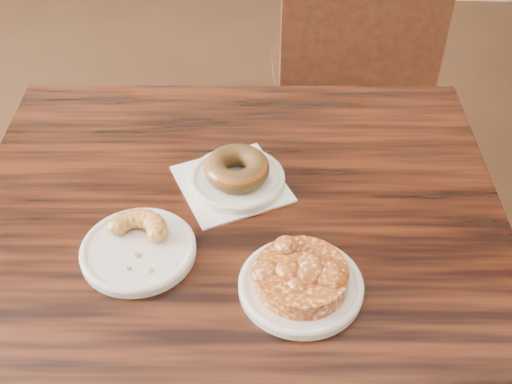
{
  "coord_description": "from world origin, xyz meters",
  "views": [
    {
      "loc": [
        0.21,
        -0.59,
        1.47
      ],
      "look_at": [
        0.18,
        0.14,
        0.8
      ],
      "focal_mm": 45.0,
      "sensor_mm": 36.0,
      "label": 1
    }
  ],
  "objects_px": {
    "chair_far": "(344,82)",
    "apple_fritter": "(302,273)",
    "glazed_donut": "(237,168)",
    "cruller_fragment": "(137,241)",
    "cafe_table": "(239,375)"
  },
  "relations": [
    {
      "from": "cruller_fragment",
      "to": "glazed_donut",
      "type": "bearing_deg",
      "value": 49.96
    },
    {
      "from": "glazed_donut",
      "to": "cruller_fragment",
      "type": "height_order",
      "value": "glazed_donut"
    },
    {
      "from": "apple_fritter",
      "to": "cruller_fragment",
      "type": "distance_m",
      "value": 0.25
    },
    {
      "from": "chair_far",
      "to": "glazed_donut",
      "type": "xyz_separation_m",
      "value": [
        -0.25,
        -0.8,
        0.34
      ]
    },
    {
      "from": "cafe_table",
      "to": "glazed_donut",
      "type": "xyz_separation_m",
      "value": [
        -0.01,
        0.13,
        0.41
      ]
    },
    {
      "from": "glazed_donut",
      "to": "cafe_table",
      "type": "bearing_deg",
      "value": -87.8
    },
    {
      "from": "apple_fritter",
      "to": "cruller_fragment",
      "type": "height_order",
      "value": "apple_fritter"
    },
    {
      "from": "chair_far",
      "to": "apple_fritter",
      "type": "relative_size",
      "value": 5.12
    },
    {
      "from": "chair_far",
      "to": "glazed_donut",
      "type": "relative_size",
      "value": 8.33
    },
    {
      "from": "glazed_donut",
      "to": "cruller_fragment",
      "type": "xyz_separation_m",
      "value": [
        -0.14,
        -0.16,
        -0.01
      ]
    },
    {
      "from": "cruller_fragment",
      "to": "chair_far",
      "type": "bearing_deg",
      "value": 68.03
    },
    {
      "from": "cafe_table",
      "to": "apple_fritter",
      "type": "bearing_deg",
      "value": -43.95
    },
    {
      "from": "cafe_table",
      "to": "cruller_fragment",
      "type": "distance_m",
      "value": 0.43
    },
    {
      "from": "chair_far",
      "to": "glazed_donut",
      "type": "height_order",
      "value": "chair_far"
    },
    {
      "from": "cruller_fragment",
      "to": "apple_fritter",
      "type": "bearing_deg",
      "value": -13.13
    }
  ]
}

